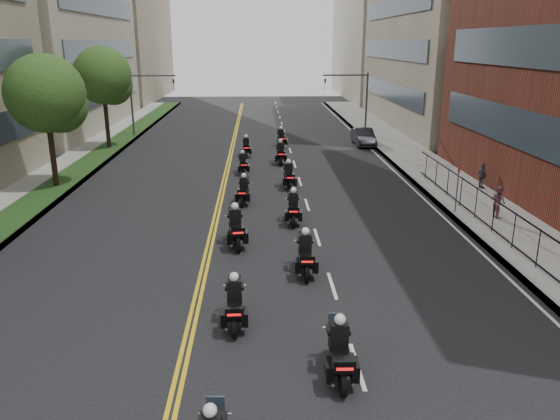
# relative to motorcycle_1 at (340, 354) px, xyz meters

# --- Properties ---
(sidewalk_right) EXTENTS (4.00, 90.00, 0.15)m
(sidewalk_right) POSITION_rel_motorcycle_1_xyz_m (9.36, 20.46, -0.60)
(sidewalk_right) COLOR gray
(sidewalk_right) RESTS_ON ground
(sidewalk_left) EXTENTS (4.00, 90.00, 0.15)m
(sidewalk_left) POSITION_rel_motorcycle_1_xyz_m (-14.64, 20.46, -0.60)
(sidewalk_left) COLOR gray
(sidewalk_left) RESTS_ON ground
(grass_strip) EXTENTS (2.00, 90.00, 0.04)m
(grass_strip) POSITION_rel_motorcycle_1_xyz_m (-13.84, 20.46, -0.51)
(grass_strip) COLOR #1F3C16
(grass_strip) RESTS_ON sidewalk_left
(building_right_far) EXTENTS (15.00, 28.00, 26.00)m
(building_right_far) POSITION_rel_motorcycle_1_xyz_m (18.86, 73.46, 12.32)
(building_right_far) COLOR #AEA88C
(building_right_far) RESTS_ON ground
(building_left_far) EXTENTS (16.00, 28.00, 26.00)m
(building_left_far) POSITION_rel_motorcycle_1_xyz_m (-24.64, 73.46, 12.32)
(building_left_far) COLOR #7F735D
(building_left_far) RESTS_ON ground
(iron_fence) EXTENTS (0.05, 28.00, 1.50)m
(iron_fence) POSITION_rel_motorcycle_1_xyz_m (8.36, 7.46, 0.22)
(iron_fence) COLOR black
(iron_fence) RESTS_ON sidewalk_right
(street_trees) EXTENTS (4.40, 38.40, 7.98)m
(street_trees) POSITION_rel_motorcycle_1_xyz_m (-13.69, 14.07, 4.45)
(street_trees) COLOR black
(street_trees) RESTS_ON ground
(traffic_signal_right) EXTENTS (4.09, 0.20, 5.60)m
(traffic_signal_right) POSITION_rel_motorcycle_1_xyz_m (6.90, 37.46, 3.02)
(traffic_signal_right) COLOR #3F3F44
(traffic_signal_right) RESTS_ON ground
(traffic_signal_left) EXTENTS (4.09, 0.20, 5.60)m
(traffic_signal_left) POSITION_rel_motorcycle_1_xyz_m (-12.18, 37.46, 3.02)
(traffic_signal_left) COLOR #3F3F44
(traffic_signal_left) RESTS_ON ground
(motorcycle_1) EXTENTS (0.54, 2.33, 1.72)m
(motorcycle_1) POSITION_rel_motorcycle_1_xyz_m (0.00, 0.00, 0.00)
(motorcycle_1) COLOR black
(motorcycle_1) RESTS_ON ground
(motorcycle_2) EXTENTS (0.53, 2.27, 1.68)m
(motorcycle_2) POSITION_rel_motorcycle_1_xyz_m (-2.76, 2.80, -0.02)
(motorcycle_2) COLOR black
(motorcycle_2) RESTS_ON ground
(motorcycle_3) EXTENTS (0.55, 2.38, 1.76)m
(motorcycle_3) POSITION_rel_motorcycle_1_xyz_m (-0.30, 6.55, 0.02)
(motorcycle_3) COLOR black
(motorcycle_3) RESTS_ON ground
(motorcycle_4) EXTENTS (0.76, 2.49, 1.84)m
(motorcycle_4) POSITION_rel_motorcycle_1_xyz_m (-2.97, 9.59, 0.05)
(motorcycle_4) COLOR black
(motorcycle_4) RESTS_ON ground
(motorcycle_5) EXTENTS (0.56, 2.33, 1.72)m
(motorcycle_5) POSITION_rel_motorcycle_1_xyz_m (-0.37, 12.49, -0.00)
(motorcycle_5) COLOR black
(motorcycle_5) RESTS_ON ground
(motorcycle_6) EXTENTS (0.60, 2.23, 1.65)m
(motorcycle_6) POSITION_rel_motorcycle_1_xyz_m (-2.78, 15.80, -0.03)
(motorcycle_6) COLOR black
(motorcycle_6) RESTS_ON ground
(motorcycle_7) EXTENTS (0.57, 2.32, 1.71)m
(motorcycle_7) POSITION_rel_motorcycle_1_xyz_m (-0.22, 18.94, -0.00)
(motorcycle_7) COLOR black
(motorcycle_7) RESTS_ON ground
(motorcycle_8) EXTENTS (0.60, 2.11, 1.56)m
(motorcycle_8) POSITION_rel_motorcycle_1_xyz_m (-2.99, 22.64, -0.06)
(motorcycle_8) COLOR black
(motorcycle_8) RESTS_ON ground
(motorcycle_9) EXTENTS (0.54, 2.35, 1.73)m
(motorcycle_9) POSITION_rel_motorcycle_1_xyz_m (-0.42, 25.66, 0.01)
(motorcycle_9) COLOR black
(motorcycle_9) RESTS_ON ground
(motorcycle_10) EXTENTS (0.52, 2.22, 1.64)m
(motorcycle_10) POSITION_rel_motorcycle_1_xyz_m (-2.87, 28.32, -0.03)
(motorcycle_10) COLOR black
(motorcycle_10) RESTS_ON ground
(motorcycle_11) EXTENTS (0.64, 2.30, 1.70)m
(motorcycle_11) POSITION_rel_motorcycle_1_xyz_m (-0.08, 32.00, -0.01)
(motorcycle_11) COLOR black
(motorcycle_11) RESTS_ON ground
(parked_sedan) EXTENTS (1.49, 4.24, 1.39)m
(parked_sedan) POSITION_rel_motorcycle_1_xyz_m (6.76, 32.56, 0.02)
(parked_sedan) COLOR black
(parked_sedan) RESTS_ON ground
(pedestrian_b) EXTENTS (0.69, 0.83, 1.54)m
(pedestrian_b) POSITION_rel_motorcycle_1_xyz_m (9.47, 12.52, 0.24)
(pedestrian_b) COLOR brown
(pedestrian_b) RESTS_ON sidewalk_right
(pedestrian_c) EXTENTS (0.44, 0.88, 1.46)m
(pedestrian_c) POSITION_rel_motorcycle_1_xyz_m (10.86, 17.94, 0.20)
(pedestrian_c) COLOR #3C3D44
(pedestrian_c) RESTS_ON sidewalk_right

